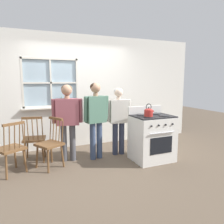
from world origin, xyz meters
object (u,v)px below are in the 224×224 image
(chair_by_window, at_px, (50,144))
(person_adult_right, at_px, (119,115))
(person_elderly_left, at_px, (67,115))
(person_teen_center, at_px, (96,113))
(kettle, at_px, (149,112))
(chair_center_cluster, at_px, (34,139))
(stove, at_px, (152,137))
(potted_plant, at_px, (61,103))
(chair_near_wall, at_px, (11,149))

(chair_by_window, xyz_separation_m, person_adult_right, (1.47, 0.16, 0.43))
(person_elderly_left, relative_size, person_teen_center, 0.98)
(chair_by_window, relative_size, kettle, 3.78)
(chair_center_cluster, height_order, person_adult_right, person_adult_right)
(chair_center_cluster, bearing_deg, chair_by_window, 129.51)
(chair_by_window, bearing_deg, stove, 48.91)
(person_elderly_left, xyz_separation_m, potted_plant, (0.03, 0.85, 0.14))
(person_teen_center, distance_m, kettle, 1.07)
(person_adult_right, relative_size, kettle, 5.91)
(chair_center_cluster, distance_m, potted_plant, 1.10)
(chair_center_cluster, xyz_separation_m, person_elderly_left, (0.63, -0.25, 0.50))
(chair_by_window, relative_size, stove, 0.86)
(chair_near_wall, bearing_deg, chair_by_window, 152.16)
(chair_near_wall, relative_size, person_elderly_left, 0.61)
(person_adult_right, xyz_separation_m, stove, (0.48, -0.58, -0.40))
(stove, relative_size, potted_plant, 3.92)
(chair_near_wall, relative_size, person_teen_center, 0.59)
(stove, bearing_deg, potted_plant, 136.38)
(person_teen_center, bearing_deg, person_elderly_left, 159.28)
(chair_center_cluster, bearing_deg, chair_near_wall, 60.86)
(chair_near_wall, relative_size, person_adult_right, 0.64)
(chair_by_window, height_order, kettle, kettle)
(person_elderly_left, bearing_deg, chair_center_cluster, 170.45)
(chair_by_window, distance_m, person_adult_right, 1.54)
(person_teen_center, distance_m, person_adult_right, 0.55)
(potted_plant, bearing_deg, chair_near_wall, -134.50)
(chair_by_window, xyz_separation_m, person_elderly_left, (0.38, 0.21, 0.50))
(chair_center_cluster, relative_size, person_adult_right, 0.64)
(person_adult_right, relative_size, potted_plant, 5.28)
(chair_near_wall, distance_m, potted_plant, 1.66)
(chair_by_window, height_order, chair_center_cluster, same)
(kettle, xyz_separation_m, potted_plant, (-1.37, 1.61, 0.06))
(chair_by_window, bearing_deg, person_adult_right, 67.15)
(chair_center_cluster, bearing_deg, person_adult_right, -179.09)
(stove, distance_m, potted_plant, 2.23)
(person_elderly_left, bearing_deg, person_adult_right, 9.60)
(chair_near_wall, xyz_separation_m, person_adult_right, (2.14, 0.19, 0.43))
(stove, relative_size, kettle, 4.39)
(person_teen_center, xyz_separation_m, stove, (1.02, -0.52, -0.48))
(chair_by_window, bearing_deg, potted_plant, 129.97)
(chair_by_window, relative_size, person_elderly_left, 0.61)
(chair_center_cluster, bearing_deg, stove, 169.14)
(person_elderly_left, relative_size, kettle, 6.24)
(chair_center_cluster, bearing_deg, kettle, 164.39)
(chair_center_cluster, relative_size, person_teen_center, 0.59)
(person_elderly_left, bearing_deg, potted_plant, 100.37)
(chair_by_window, bearing_deg, person_teen_center, 67.00)
(potted_plant, bearing_deg, person_adult_right, -40.15)
(chair_near_wall, distance_m, kettle, 2.57)
(person_teen_center, relative_size, stove, 1.45)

